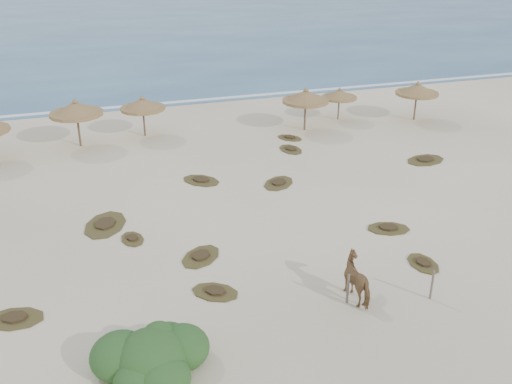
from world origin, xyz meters
TOP-DOWN VIEW (x-y plane):
  - ground at (0.00, 0.00)m, footprint 160.00×160.00m
  - ocean at (0.00, 75.00)m, footprint 200.00×100.00m
  - foam_line at (0.00, 26.00)m, footprint 70.00×0.60m
  - palapa_2 at (-6.69, 17.77)m, footprint 3.60×3.60m
  - palapa_3 at (-2.47, 18.50)m, footprint 3.85×3.85m
  - palapa_4 at (8.25, 16.37)m, footprint 4.14×4.14m
  - palapa_5 at (11.51, 17.85)m, footprint 2.59×2.59m
  - palapa_6 at (16.75, 16.05)m, footprint 4.08×4.08m
  - horse at (2.59, -2.76)m, footprint 1.07×2.02m
  - fence_post_near at (2.05, -2.92)m, footprint 0.11×0.11m
  - fence_post_far at (5.15, -3.64)m, footprint 0.11×0.11m
  - bush at (-5.37, -4.38)m, footprint 3.76×3.31m
  - scrub_0 at (-9.66, -0.21)m, footprint 2.34×1.80m
  - scrub_1 at (-6.04, 6.11)m, footprint 2.72×3.29m
  - scrub_2 at (-4.98, 4.34)m, footprint 1.20×1.62m
  - scrub_3 at (3.37, 8.16)m, footprint 2.55×2.55m
  - scrub_4 at (6.44, 1.70)m, footprint 2.29×1.83m
  - scrub_5 at (12.96, 8.69)m, footprint 2.88×2.22m
  - scrub_7 at (5.90, 12.89)m, footprint 1.48×2.07m
  - scrub_9 at (-2.40, 1.92)m, footprint 2.44×2.46m
  - scrub_10 at (6.63, 14.97)m, footprint 1.98×2.08m
  - scrub_11 at (-2.46, -0.80)m, footprint 2.22×2.09m
  - scrub_12 at (6.26, -1.45)m, footprint 1.17×1.75m
  - scrub_13 at (-0.59, 9.82)m, footprint 2.57×2.61m

SIDE VIEW (x-z plane):
  - ground at x=0.00m, z-range 0.00..0.00m
  - ocean at x=0.00m, z-range 0.00..0.01m
  - foam_line at x=0.00m, z-range 0.00..0.01m
  - scrub_3 at x=3.37m, z-range -0.03..0.13m
  - scrub_7 at x=5.90m, z-range -0.03..0.13m
  - scrub_10 at x=6.63m, z-range -0.03..0.13m
  - scrub_11 at x=-2.46m, z-range -0.03..0.13m
  - scrub_13 at x=-0.59m, z-range -0.03..0.13m
  - scrub_0 at x=-9.66m, z-range -0.03..0.13m
  - scrub_1 at x=-6.04m, z-range -0.03..0.13m
  - scrub_4 at x=6.44m, z-range -0.03..0.13m
  - scrub_9 at x=-2.40m, z-range -0.03..0.13m
  - scrub_12 at x=6.26m, z-range -0.03..0.13m
  - scrub_2 at x=-4.98m, z-range -0.03..0.13m
  - scrub_5 at x=12.96m, z-range -0.03..0.13m
  - bush at x=-5.37m, z-range -0.29..1.39m
  - fence_post_far at x=5.15m, z-range 0.00..1.22m
  - fence_post_near at x=2.05m, z-range 0.00..1.25m
  - horse at x=2.59m, z-range 0.00..1.64m
  - palapa_5 at x=11.51m, z-range 0.66..3.06m
  - palapa_3 at x=-2.47m, z-range 0.77..3.55m
  - palapa_6 at x=16.75m, z-range 0.79..3.67m
  - palapa_4 at x=8.25m, z-range 0.83..3.84m
  - palapa_2 at x=-6.69m, z-range 0.86..3.99m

